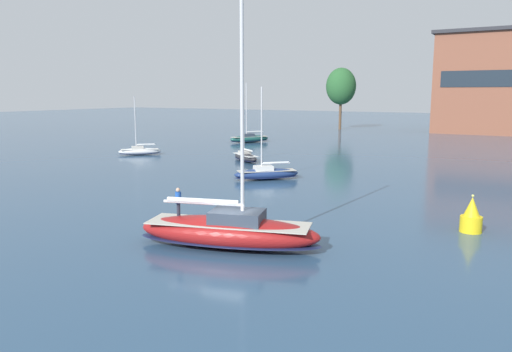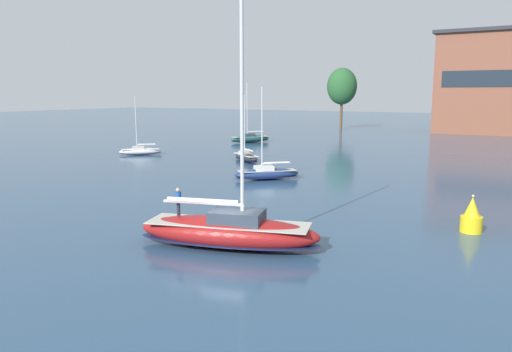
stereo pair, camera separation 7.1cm
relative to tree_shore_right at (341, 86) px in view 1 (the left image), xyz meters
The scene contains 8 objects.
ground_plane 93.63m from the tree_shore_right, 72.69° to the right, with size 400.00×400.00×0.00m, color #2D4C6B.
tree_shore_right is the anchor object (origin of this frame).
sailboat_main 93.53m from the tree_shore_right, 72.68° to the right, with size 10.68×5.70×14.13m.
sailboat_moored_near_marina 71.84m from the tree_shore_right, 74.72° to the right, with size 5.98×5.87×9.02m.
sailboat_moored_mid_channel 38.80m from the tree_shore_right, 93.11° to the right, with size 5.57×7.36×10.13m.
sailboat_moored_far_slip 61.37m from the tree_shore_right, 95.60° to the right, with size 5.25×5.20×7.96m.
sailboat_moored_outer_mooring 59.95m from the tree_shore_right, 80.30° to the right, with size 5.80×4.82×8.20m.
channel_buoy 88.28m from the tree_shore_right, 63.79° to the right, with size 1.31×1.31×2.34m.
Camera 1 is at (14.77, -22.09, 8.42)m, focal length 35.00 mm.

